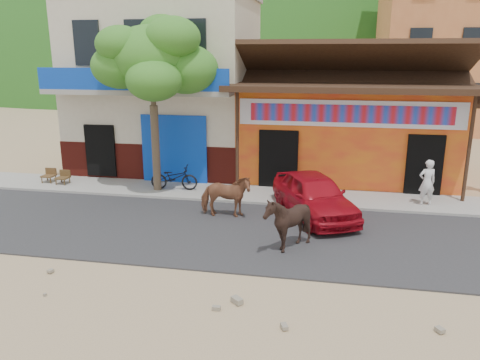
# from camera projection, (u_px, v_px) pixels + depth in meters

# --- Properties ---
(ground) EXTENTS (120.00, 120.00, 0.00)m
(ground) POSITION_uv_depth(u_px,v_px,m) (261.00, 277.00, 10.48)
(ground) COLOR #9E825B
(ground) RESTS_ON ground
(road) EXTENTS (60.00, 5.00, 0.04)m
(road) POSITION_uv_depth(u_px,v_px,m) (274.00, 235.00, 12.85)
(road) COLOR #28282B
(road) RESTS_ON ground
(sidewalk) EXTENTS (60.00, 2.00, 0.12)m
(sidewalk) POSITION_uv_depth(u_px,v_px,m) (286.00, 196.00, 16.15)
(sidewalk) COLOR gray
(sidewalk) RESTS_ON ground
(dance_club) EXTENTS (8.00, 6.00, 3.60)m
(dance_club) POSITION_uv_depth(u_px,v_px,m) (345.00, 130.00, 19.13)
(dance_club) COLOR orange
(dance_club) RESTS_ON ground
(cafe_building) EXTENTS (7.00, 6.00, 7.00)m
(cafe_building) POSITION_uv_depth(u_px,v_px,m) (169.00, 85.00, 20.03)
(cafe_building) COLOR beige
(cafe_building) RESTS_ON ground
(apartment_front) EXTENTS (9.00, 9.00, 12.00)m
(apartment_front) POSITION_uv_depth(u_px,v_px,m) (454.00, 34.00, 30.02)
(apartment_front) COLOR #CC723F
(apartment_front) RESTS_ON ground
(hillside) EXTENTS (100.00, 40.00, 24.00)m
(hillside) POSITION_uv_depth(u_px,v_px,m) (326.00, 5.00, 73.65)
(hillside) COLOR #194C14
(hillside) RESTS_ON ground
(tree) EXTENTS (3.00, 3.00, 6.00)m
(tree) POSITION_uv_depth(u_px,v_px,m) (154.00, 105.00, 15.99)
(tree) COLOR #2D721E
(tree) RESTS_ON sidewalk
(cow_tan) EXTENTS (1.60, 0.83, 1.31)m
(cow_tan) POSITION_uv_depth(u_px,v_px,m) (225.00, 196.00, 14.04)
(cow_tan) COLOR brown
(cow_tan) RESTS_ON road
(cow_dark) EXTENTS (1.50, 1.39, 1.45)m
(cow_dark) POSITION_uv_depth(u_px,v_px,m) (288.00, 222.00, 11.68)
(cow_dark) COLOR black
(cow_dark) RESTS_ON road
(red_car) EXTENTS (3.12, 4.20, 1.33)m
(red_car) POSITION_uv_depth(u_px,v_px,m) (314.00, 195.00, 14.12)
(red_car) COLOR #A40B18
(red_car) RESTS_ON road
(scooter) EXTENTS (1.73, 0.73, 0.88)m
(scooter) POSITION_uv_depth(u_px,v_px,m) (174.00, 178.00, 16.64)
(scooter) COLOR black
(scooter) RESTS_ON sidewalk
(pedestrian) EXTENTS (0.62, 0.48, 1.49)m
(pedestrian) POSITION_uv_depth(u_px,v_px,m) (427.00, 182.00, 14.91)
(pedestrian) COLOR white
(pedestrian) RESTS_ON sidewalk
(cafe_chair_left) EXTENTS (0.45, 0.45, 0.95)m
(cafe_chair_left) POSITION_uv_depth(u_px,v_px,m) (48.00, 170.00, 17.61)
(cafe_chair_left) COLOR #4B3319
(cafe_chair_left) RESTS_ON sidewalk
(cafe_chair_right) EXTENTS (0.45, 0.45, 0.93)m
(cafe_chair_right) POSITION_uv_depth(u_px,v_px,m) (62.00, 172.00, 17.36)
(cafe_chair_right) COLOR #453017
(cafe_chair_right) RESTS_ON sidewalk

